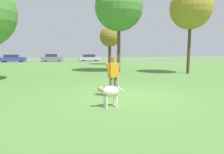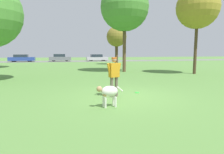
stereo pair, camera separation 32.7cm
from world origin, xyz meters
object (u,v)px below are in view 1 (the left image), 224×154
Objects in this scene: dog at (109,92)px; tree_far_right at (110,37)px; tree_mid_center at (119,7)px; frisbee at (135,92)px; tree_near_right at (191,9)px; parked_car_blue at (12,58)px; parked_car_grey at (52,58)px; parked_car_silver at (89,58)px; person at (113,74)px.

tree_far_right is at bearing -112.45° from dog.
tree_mid_center is (-1.92, -10.43, 1.84)m from tree_far_right.
tree_far_right is at bearing 78.40° from frisbee.
parked_car_blue is at bearing 126.28° from tree_near_right.
tree_mid_center is 1.75× the size of parked_car_blue.
parked_car_grey is (-11.45, 25.16, -4.62)m from tree_near_right.
tree_mid_center reaches higher than dog.
parked_car_blue is (-18.24, 24.84, -4.64)m from tree_near_right.
tree_far_right is 1.26× the size of parked_car_silver.
tree_mid_center is at bearing 77.11° from frisbee.
tree_far_right is 10.76m from tree_mid_center.
parked_car_grey is 0.96× the size of parked_car_silver.
parked_car_grey is at bearing 0.96° from parked_car_blue.
parked_car_blue is (-10.95, 31.08, 0.65)m from frisbee.
parked_car_blue is 1.11× the size of parked_car_grey.
person is at bearing -104.50° from tree_far_right.
person is 7.52× the size of frisbee.
tree_near_right reaches higher than person.
dog is at bearing -99.86° from parked_car_silver.
tree_near_right reaches higher than parked_car_silver.
dog is 0.13× the size of tree_near_right.
person reaches higher than parked_car_silver.
parked_car_blue is at bearing 142.78° from tree_far_right.
parked_car_silver is at bearing 87.80° from tree_mid_center.
tree_mid_center reaches higher than parked_car_silver.
frisbee is 0.04× the size of tree_far_right.
parked_car_blue is at bearing 109.41° from frisbee.
dog is 12.98m from tree_mid_center.
tree_near_right is 31.16m from parked_car_blue.
tree_near_right is 1.64× the size of parked_car_silver.
frisbee is (1.18, 0.51, -0.93)m from person.
parked_car_silver is at bearing -0.32° from parked_car_blue.
tree_near_right is at bearing -145.23° from dog.
parked_car_blue is at bearing 179.54° from parked_car_silver.
person reaches higher than frisbee.
parked_car_blue is 1.06× the size of parked_car_silver.
tree_mid_center is 1.85× the size of parked_car_silver.
person is at bearing -74.53° from parked_car_blue.
tree_near_right reaches higher than parked_car_grey.
frisbee is 0.05× the size of parked_car_grey.
dog is 13.09m from tree_near_right.
tree_near_right is at bearing -30.40° from tree_mid_center.
frisbee is 31.57m from parked_car_silver.
frisbee is at bearing 5.16° from person.
tree_mid_center is at bearing -72.73° from parked_car_grey.
tree_far_right is 19.10m from parked_car_blue.
dog is at bearing -84.40° from parked_car_grey.
frisbee is 0.05× the size of parked_car_blue.
person reaches higher than parked_car_grey.
parked_car_blue is 6.80m from parked_car_grey.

